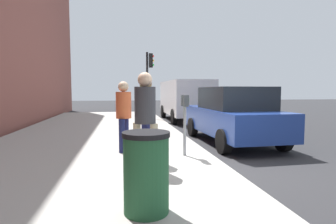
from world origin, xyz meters
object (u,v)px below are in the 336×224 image
parking_officer (124,110)px  parked_sedan_near (233,115)px  pedestrian_bystander (145,111)px  parked_van_far (185,98)px  pedestrian_at_meter (146,112)px  parking_meter (185,112)px  trash_bin (146,172)px  traffic_signal (149,74)px

parking_officer → parked_sedan_near: parking_officer is taller
pedestrian_bystander → parked_van_far: bearing=23.2°
pedestrian_at_meter → parking_meter: bearing=14.7°
parked_van_far → trash_bin: 11.87m
pedestrian_bystander → parked_sedan_near: bearing=-5.4°
traffic_signal → trash_bin: (-11.72, 1.20, -1.92)m
parked_van_far → trash_bin: parked_van_far is taller
parking_meter → parked_sedan_near: bearing=-45.5°
parking_meter → parking_officer: bearing=63.1°
parking_meter → pedestrian_bystander: size_ratio=0.76×
parked_van_far → traffic_signal: size_ratio=1.45×
parking_officer → traffic_signal: (8.20, -1.45, 1.40)m
parked_sedan_near → parking_officer: bearing=110.5°
pedestrian_at_meter → traffic_signal: bearing=81.2°
parking_meter → traffic_signal: traffic_signal is taller
pedestrian_bystander → parked_sedan_near: (2.89, -3.01, -0.37)m
pedestrian_at_meter → traffic_signal: (9.19, -0.98, 1.37)m
traffic_signal → pedestrian_bystander: bearing=173.9°
pedestrian_bystander → parked_sedan_near: size_ratio=0.42×
parked_sedan_near → parked_van_far: bearing=0.0°
parking_meter → parked_van_far: 8.84m
parked_sedan_near → parked_van_far: parked_van_far is taller
parking_meter → parking_officer: 1.56m
parking_meter → pedestrian_at_meter: bearing=107.4°
pedestrian_at_meter → pedestrian_bystander: pedestrian_bystander is taller
trash_bin → traffic_signal: bearing=-5.9°
traffic_signal → parking_meter: bearing=179.6°
pedestrian_bystander → parked_van_far: 9.98m
parking_meter → parking_officer: size_ratio=0.81×
trash_bin → parking_officer: bearing=4.0°
pedestrian_bystander → trash_bin: bearing=-143.8°
pedestrian_bystander → traffic_signal: traffic_signal is taller
parked_sedan_near → parked_van_far: size_ratio=0.85×
parking_meter → trash_bin: parking_meter is taller
traffic_signal → trash_bin: bearing=174.1°
parking_meter → trash_bin: size_ratio=1.40×
parked_van_far → parking_officer: bearing=156.7°
pedestrian_bystander → parked_sedan_near: 4.19m
pedestrian_bystander → parking_officer: bearing=54.6°
parking_officer → traffic_signal: traffic_signal is taller
parked_sedan_near → traffic_signal: size_ratio=1.24×
parking_meter → pedestrian_at_meter: (-0.29, 0.93, 0.04)m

